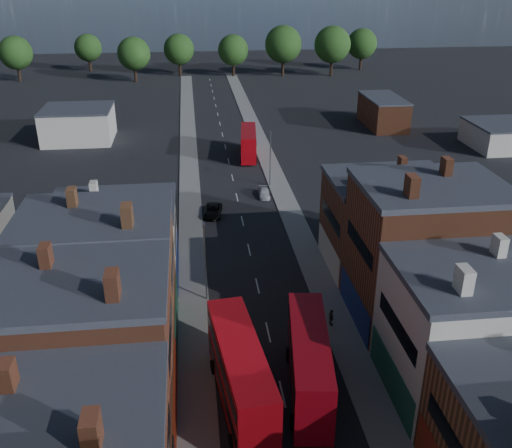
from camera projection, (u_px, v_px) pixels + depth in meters
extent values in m
cube|color=gray|center=(191.00, 217.00, 73.18)|extent=(3.00, 200.00, 0.12)
cube|color=gray|center=(290.00, 212.00, 74.55)|extent=(3.00, 200.00, 0.12)
cylinder|color=slate|center=(205.00, 264.00, 53.62)|extent=(0.16, 0.16, 8.00)
cube|color=slate|center=(204.00, 225.00, 51.95)|extent=(0.25, 0.70, 0.25)
cylinder|color=slate|center=(270.00, 160.00, 81.79)|extent=(0.16, 0.16, 8.00)
cube|color=slate|center=(271.00, 133.00, 80.11)|extent=(0.25, 0.70, 0.25)
cube|color=red|center=(241.00, 373.00, 41.02)|extent=(4.20, 12.71, 4.99)
cube|color=black|center=(241.00, 384.00, 41.42)|extent=(4.15, 11.72, 1.02)
cube|color=black|center=(240.00, 360.00, 40.52)|extent=(4.15, 11.72, 1.02)
cylinder|color=black|center=(232.00, 442.00, 38.17)|extent=(0.46, 1.16, 1.13)
cylinder|color=black|center=(273.00, 435.00, 38.75)|extent=(0.46, 1.16, 1.13)
cylinder|color=black|center=(213.00, 367.00, 45.23)|extent=(0.46, 1.16, 1.13)
cylinder|color=black|center=(248.00, 362.00, 45.81)|extent=(0.46, 1.16, 1.13)
cube|color=#B00A17|center=(309.00, 362.00, 42.40)|extent=(4.21, 12.08, 4.73)
cube|color=black|center=(309.00, 372.00, 42.78)|extent=(4.15, 11.15, 0.97)
cube|color=black|center=(310.00, 350.00, 41.93)|extent=(4.15, 11.15, 0.97)
cylinder|color=black|center=(292.00, 422.00, 39.90)|extent=(0.46, 1.11, 1.08)
cylinder|color=black|center=(331.00, 422.00, 39.87)|extent=(0.46, 1.11, 1.08)
cylinder|color=black|center=(288.00, 354.00, 46.78)|extent=(0.46, 1.11, 1.08)
cylinder|color=black|center=(321.00, 354.00, 46.74)|extent=(0.46, 1.11, 1.08)
cube|color=#9E070D|center=(248.00, 143.00, 94.73)|extent=(3.48, 10.89, 4.28)
cube|color=black|center=(249.00, 148.00, 95.08)|extent=(3.45, 10.05, 0.88)
cube|color=black|center=(248.00, 137.00, 94.30)|extent=(3.45, 10.05, 0.88)
cylinder|color=black|center=(241.00, 161.00, 92.43)|extent=(0.39, 1.00, 0.97)
cylinder|color=black|center=(256.00, 161.00, 92.47)|extent=(0.39, 1.00, 0.97)
cylinder|color=black|center=(241.00, 148.00, 98.66)|extent=(0.39, 1.00, 0.97)
cylinder|color=black|center=(255.00, 148.00, 98.70)|extent=(0.39, 1.00, 0.97)
imported|color=black|center=(213.00, 211.00, 73.45)|extent=(2.79, 4.93, 1.30)
imported|color=silver|center=(264.00, 193.00, 79.36)|extent=(1.68, 3.73, 1.06)
imported|color=#4F4C44|center=(331.00, 317.00, 50.93)|extent=(0.60, 1.00, 1.60)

